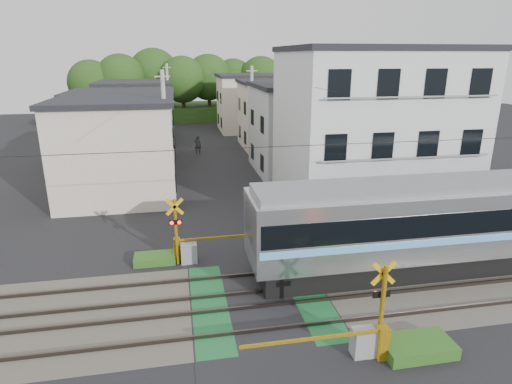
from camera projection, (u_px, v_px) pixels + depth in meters
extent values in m
plane|color=black|center=(260.00, 300.00, 16.08)|extent=(120.00, 120.00, 0.00)
cube|color=#47423A|center=(260.00, 300.00, 16.08)|extent=(120.00, 6.00, 0.00)
cube|color=black|center=(260.00, 300.00, 16.08)|extent=(5.20, 120.00, 0.00)
cube|color=#145126|center=(210.00, 305.00, 15.75)|extent=(1.30, 6.00, 0.00)
cube|color=#145126|center=(309.00, 295.00, 16.41)|extent=(1.30, 6.00, 0.00)
cube|color=#3F3833|center=(271.00, 329.00, 14.28)|extent=(120.00, 0.08, 0.14)
cube|color=#3F3833|center=(263.00, 306.00, 15.59)|extent=(120.00, 0.08, 0.14)
cube|color=#3F3833|center=(258.00, 292.00, 16.53)|extent=(120.00, 0.08, 0.14)
cube|color=#3F3833|center=(251.00, 274.00, 17.84)|extent=(120.00, 0.08, 0.14)
cube|color=black|center=(462.00, 255.00, 18.68)|extent=(18.08, 2.49, 0.94)
cube|color=black|center=(318.00, 271.00, 17.57)|extent=(2.51, 2.30, 0.63)
cube|color=#B2B7BC|center=(468.00, 216.00, 18.12)|extent=(18.83, 2.93, 2.72)
cube|color=black|center=(470.00, 209.00, 18.02)|extent=(18.53, 2.97, 0.92)
cube|color=#5FB0F1|center=(467.00, 224.00, 18.23)|extent=(18.64, 2.96, 0.29)
cube|color=slate|center=(474.00, 182.00, 17.67)|extent=(18.45, 2.40, 0.25)
cube|color=black|center=(251.00, 222.00, 16.36)|extent=(0.10, 2.52, 1.63)
cylinder|color=#E9A90C|center=(382.00, 311.00, 12.78)|extent=(0.14, 0.14, 3.00)
cube|color=#E9A90C|center=(384.00, 273.00, 12.51)|extent=(0.77, 0.05, 0.77)
cube|color=#E9A90C|center=(384.00, 273.00, 12.51)|extent=(0.77, 0.05, 0.77)
cube|color=black|center=(382.00, 294.00, 12.72)|extent=(0.55, 0.05, 0.20)
sphere|color=#FF0C07|center=(376.00, 294.00, 12.75)|extent=(0.16, 0.16, 0.16)
sphere|color=#FF0C07|center=(386.00, 293.00, 12.80)|extent=(0.16, 0.16, 0.16)
cube|color=gray|center=(363.00, 342.00, 13.01)|extent=(0.70, 0.50, 0.90)
cube|color=#E9A90C|center=(383.00, 343.00, 12.83)|extent=(0.30, 0.30, 1.10)
cube|color=#E9A90C|center=(311.00, 339.00, 12.30)|extent=(4.20, 0.08, 0.08)
cylinder|color=#E9A90C|center=(176.00, 232.00, 18.47)|extent=(0.14, 0.14, 3.00)
cube|color=#E9A90C|center=(175.00, 207.00, 18.01)|extent=(0.77, 0.05, 0.77)
cube|color=#E9A90C|center=(175.00, 207.00, 18.01)|extent=(0.77, 0.05, 0.77)
cube|color=black|center=(176.00, 222.00, 18.22)|extent=(0.55, 0.05, 0.20)
sphere|color=#FF0C07|center=(172.00, 223.00, 18.14)|extent=(0.16, 0.16, 0.16)
sphere|color=#FF0C07|center=(179.00, 222.00, 18.20)|extent=(0.16, 0.16, 0.16)
cube|color=gray|center=(189.00, 253.00, 18.88)|extent=(0.70, 0.50, 0.90)
cube|color=#E9A90C|center=(177.00, 250.00, 18.99)|extent=(0.30, 0.30, 1.10)
cube|color=#E9A90C|center=(227.00, 237.00, 19.25)|extent=(4.20, 0.08, 0.08)
cube|color=silver|center=(371.00, 132.00, 25.09)|extent=(10.00, 8.00, 9.00)
cube|color=black|center=(378.00, 49.00, 23.68)|extent=(10.20, 8.16, 0.30)
cube|color=black|center=(332.00, 207.00, 21.58)|extent=(1.10, 0.06, 1.40)
cube|color=black|center=(378.00, 204.00, 22.01)|extent=(1.10, 0.06, 1.40)
cube|color=black|center=(421.00, 201.00, 22.44)|extent=(1.10, 0.06, 1.40)
cube|color=black|center=(463.00, 198.00, 22.87)|extent=(1.10, 0.06, 1.40)
cube|color=gray|center=(401.00, 215.00, 22.21)|extent=(9.00, 0.06, 0.08)
cube|color=black|center=(336.00, 148.00, 20.67)|extent=(1.10, 0.06, 1.40)
cube|color=black|center=(383.00, 146.00, 21.10)|extent=(1.10, 0.06, 1.40)
cube|color=black|center=(428.00, 145.00, 21.53)|extent=(1.10, 0.06, 1.40)
cube|color=black|center=(472.00, 143.00, 21.96)|extent=(1.10, 0.06, 1.40)
cube|color=gray|center=(407.00, 158.00, 21.30)|extent=(9.00, 0.06, 0.08)
cube|color=black|center=(340.00, 85.00, 19.76)|extent=(1.10, 0.06, 1.40)
cube|color=black|center=(389.00, 84.00, 20.19)|extent=(1.10, 0.06, 1.40)
cube|color=black|center=(436.00, 83.00, 20.62)|extent=(1.10, 0.06, 1.40)
cube|color=black|center=(481.00, 83.00, 21.04)|extent=(1.10, 0.06, 1.40)
cube|color=gray|center=(414.00, 97.00, 20.38)|extent=(9.00, 0.06, 0.08)
cube|color=beige|center=(118.00, 151.00, 27.14)|extent=(7.00, 7.00, 6.00)
cube|color=black|center=(113.00, 101.00, 26.18)|extent=(7.35, 7.35, 0.30)
cube|color=black|center=(176.00, 181.00, 26.64)|extent=(0.06, 1.00, 1.20)
cube|color=black|center=(175.00, 168.00, 29.91)|extent=(0.06, 1.00, 1.20)
cube|color=black|center=(173.00, 137.00, 25.79)|extent=(0.06, 1.00, 1.20)
cube|color=black|center=(173.00, 128.00, 29.06)|extent=(0.06, 1.00, 1.20)
cube|color=#ACAFB1|center=(302.00, 130.00, 33.14)|extent=(7.00, 8.00, 6.50)
cube|color=black|center=(303.00, 85.00, 32.10)|extent=(7.35, 8.40, 0.30)
cube|color=black|center=(262.00, 163.00, 31.24)|extent=(0.06, 1.00, 1.20)
cube|color=black|center=(252.00, 151.00, 34.98)|extent=(0.06, 1.00, 1.20)
cube|color=black|center=(262.00, 125.00, 30.39)|extent=(0.06, 1.00, 1.20)
cube|color=black|center=(252.00, 117.00, 34.13)|extent=(0.06, 1.00, 1.20)
cube|color=#C7B98D|center=(124.00, 130.00, 35.51)|extent=(8.00, 7.00, 5.80)
cube|color=black|center=(121.00, 92.00, 34.59)|extent=(8.40, 7.35, 0.30)
cube|color=black|center=(175.00, 151.00, 35.07)|extent=(0.06, 1.00, 1.20)
cube|color=black|center=(175.00, 143.00, 38.34)|extent=(0.06, 1.00, 1.20)
cube|color=black|center=(173.00, 117.00, 34.21)|extent=(0.06, 1.00, 1.20)
cube|color=black|center=(173.00, 112.00, 37.49)|extent=(0.06, 1.00, 1.20)
cube|color=beige|center=(277.00, 115.00, 42.62)|extent=(7.00, 7.00, 6.20)
cube|color=black|center=(277.00, 82.00, 41.63)|extent=(7.35, 7.35, 0.30)
cube|color=black|center=(245.00, 138.00, 40.91)|extent=(0.06, 1.00, 1.20)
cube|color=black|center=(240.00, 132.00, 44.19)|extent=(0.06, 1.00, 1.20)
cube|color=black|center=(245.00, 108.00, 40.06)|extent=(0.06, 1.00, 1.20)
cube|color=black|center=(239.00, 104.00, 43.33)|extent=(0.06, 1.00, 1.20)
cube|color=beige|center=(136.00, 113.00, 44.88)|extent=(7.00, 8.00, 6.00)
cube|color=black|center=(134.00, 83.00, 43.92)|extent=(7.35, 8.40, 0.30)
cube|color=black|center=(171.00, 132.00, 44.14)|extent=(0.06, 1.00, 1.20)
cube|color=black|center=(172.00, 126.00, 47.89)|extent=(0.06, 1.00, 1.20)
cube|color=black|center=(170.00, 104.00, 43.29)|extent=(0.06, 1.00, 1.20)
cube|color=black|center=(170.00, 100.00, 47.04)|extent=(0.06, 1.00, 1.20)
cube|color=beige|center=(252.00, 104.00, 51.83)|extent=(8.00, 7.00, 6.40)
cube|color=black|center=(252.00, 75.00, 50.81)|extent=(8.40, 7.35, 0.30)
cube|color=black|center=(221.00, 123.00, 50.06)|extent=(0.06, 1.00, 1.20)
cube|color=black|center=(218.00, 119.00, 53.34)|extent=(0.06, 1.00, 1.20)
cube|color=black|center=(221.00, 98.00, 49.21)|extent=(0.06, 1.00, 1.20)
cube|color=black|center=(218.00, 96.00, 52.49)|extent=(0.06, 1.00, 1.20)
cube|color=#254517|center=(195.00, 111.00, 62.60)|extent=(40.00, 10.00, 2.00)
cylinder|color=#332114|center=(94.00, 109.00, 56.14)|extent=(0.50, 0.50, 4.18)
sphere|color=#254517|center=(91.00, 83.00, 55.12)|extent=(5.85, 5.85, 5.85)
cylinder|color=#332114|center=(124.00, 107.00, 57.25)|extent=(0.50, 0.50, 4.55)
sphere|color=#254517|center=(121.00, 79.00, 56.14)|extent=(6.36, 6.36, 6.36)
cylinder|color=#332114|center=(156.00, 102.00, 60.65)|extent=(0.50, 0.50, 4.93)
sphere|color=#254517|center=(154.00, 74.00, 59.45)|extent=(6.90, 6.90, 6.90)
cylinder|color=#332114|center=(184.00, 106.00, 58.50)|extent=(0.50, 0.50, 4.41)
sphere|color=#254517|center=(182.00, 79.00, 57.42)|extent=(6.17, 6.17, 6.17)
cylinder|color=#332114|center=(210.00, 104.00, 60.76)|extent=(0.50, 0.50, 4.53)
sphere|color=#254517|center=(209.00, 77.00, 59.65)|extent=(6.35, 6.35, 6.35)
cylinder|color=#332114|center=(234.00, 103.00, 63.08)|extent=(0.50, 0.50, 4.22)
sphere|color=#254517|center=(233.00, 80.00, 62.05)|extent=(5.91, 5.91, 5.91)
cylinder|color=#332114|center=(261.00, 103.00, 61.79)|extent=(0.50, 0.50, 4.39)
sphere|color=#254517|center=(261.00, 78.00, 60.72)|extent=(6.15, 6.15, 6.15)
cylinder|color=#332114|center=(298.00, 105.00, 60.58)|extent=(0.50, 0.50, 4.19)
sphere|color=#254517|center=(299.00, 81.00, 59.56)|extent=(5.86, 5.86, 5.86)
cube|color=black|center=(406.00, 142.00, 16.55)|extent=(60.00, 0.02, 0.02)
cylinder|color=#A5A5A0|center=(166.00, 137.00, 26.44)|extent=(0.26, 0.26, 8.00)
cube|color=#A5A5A0|center=(162.00, 76.00, 25.35)|extent=(0.90, 0.08, 0.08)
cylinder|color=#A5A5A0|center=(252.00, 115.00, 36.09)|extent=(0.26, 0.26, 8.00)
cube|color=#A5A5A0|center=(252.00, 71.00, 35.00)|extent=(0.90, 0.08, 0.08)
cylinder|color=#A5A5A0|center=(169.00, 102.00, 46.11)|extent=(0.26, 0.26, 8.00)
cube|color=#A5A5A0|center=(167.00, 67.00, 45.01)|extent=(0.90, 0.08, 0.08)
cube|color=black|center=(165.00, 73.00, 35.24)|extent=(0.02, 42.00, 0.02)
cube|color=black|center=(249.00, 73.00, 36.46)|extent=(0.02, 42.00, 0.02)
imported|color=#292E34|center=(198.00, 145.00, 39.77)|extent=(0.71, 0.53, 1.76)
cube|color=#2D5E1E|center=(417.00, 347.00, 13.19)|extent=(2.20, 1.20, 0.40)
cube|color=#2D5E1E|center=(155.00, 259.00, 18.98)|extent=(1.80, 1.00, 0.36)
cube|color=#2D5E1E|center=(344.00, 250.00, 19.83)|extent=(1.50, 0.90, 0.30)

